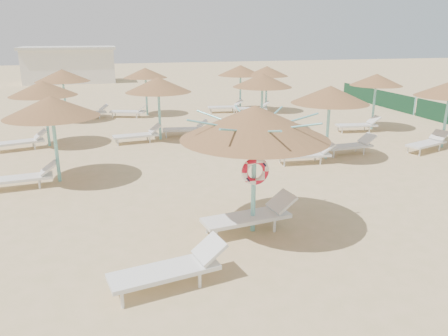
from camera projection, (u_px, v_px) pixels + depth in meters
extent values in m
plane|color=tan|center=(242.00, 233.00, 10.33)|extent=(120.00, 120.00, 0.00)
cylinder|color=#74C9C9|center=(254.00, 181.00, 10.08)|extent=(0.11, 0.11, 2.52)
cone|color=#93623B|center=(255.00, 122.00, 9.66)|extent=(3.36, 3.36, 0.76)
cylinder|color=#74C9C9|center=(255.00, 134.00, 9.74)|extent=(0.20, 0.20, 0.12)
cylinder|color=#74C9C9|center=(287.00, 122.00, 9.87)|extent=(1.52, 0.04, 0.38)
cylinder|color=#74C9C9|center=(269.00, 118.00, 10.32)|extent=(1.11, 1.11, 0.38)
cylinder|color=#74C9C9|center=(244.00, 118.00, 10.39)|extent=(0.04, 1.52, 0.38)
cylinder|color=#74C9C9|center=(225.00, 121.00, 10.05)|extent=(1.11, 1.11, 0.38)
cylinder|color=#74C9C9|center=(221.00, 126.00, 9.49)|extent=(1.52, 0.04, 0.38)
cylinder|color=#74C9C9|center=(238.00, 131.00, 9.04)|extent=(1.11, 1.11, 0.38)
cylinder|color=#74C9C9|center=(267.00, 131.00, 8.96)|extent=(0.04, 1.52, 0.38)
cylinder|color=#74C9C9|center=(287.00, 128.00, 9.31)|extent=(1.11, 1.11, 0.38)
torus|color=red|center=(255.00, 171.00, 9.90)|extent=(0.65, 0.15, 0.65)
cylinder|color=silver|center=(122.00, 300.00, 7.49)|extent=(0.06, 0.06, 0.30)
cylinder|color=silver|center=(115.00, 285.00, 7.94)|extent=(0.06, 0.06, 0.30)
cylinder|color=silver|center=(200.00, 280.00, 8.08)|extent=(0.06, 0.06, 0.30)
cylinder|color=silver|center=(189.00, 267.00, 8.54)|extent=(0.06, 0.06, 0.30)
cube|color=silver|center=(164.00, 271.00, 8.01)|extent=(2.12, 1.03, 0.09)
cube|color=silver|center=(209.00, 249.00, 8.31)|extent=(0.63, 0.73, 0.39)
cylinder|color=silver|center=(216.00, 237.00, 9.77)|extent=(0.07, 0.07, 0.31)
cylinder|color=silver|center=(207.00, 227.00, 10.26)|extent=(0.07, 0.07, 0.31)
cylinder|color=silver|center=(274.00, 226.00, 10.34)|extent=(0.07, 0.07, 0.31)
cylinder|color=silver|center=(263.00, 217.00, 10.83)|extent=(0.07, 0.07, 0.31)
cube|color=silver|center=(246.00, 218.00, 10.29)|extent=(2.19, 0.98, 0.09)
cube|color=silver|center=(281.00, 201.00, 10.57)|extent=(0.63, 0.74, 0.40)
cylinder|color=#74C9C9|center=(56.00, 146.00, 13.56)|extent=(0.11, 0.11, 2.30)
cone|color=#93623B|center=(51.00, 106.00, 13.19)|extent=(2.84, 2.84, 0.64)
cylinder|color=#74C9C9|center=(52.00, 114.00, 13.27)|extent=(0.20, 0.20, 0.12)
cylinder|color=silver|center=(39.00, 184.00, 13.19)|extent=(0.06, 0.06, 0.28)
cylinder|color=silver|center=(40.00, 179.00, 13.64)|extent=(0.06, 0.06, 0.28)
cube|color=silver|center=(19.00, 178.00, 13.17)|extent=(1.96, 0.83, 0.08)
cube|color=silver|center=(48.00, 168.00, 13.40)|extent=(0.55, 0.65, 0.36)
cylinder|color=#74C9C9|center=(46.00, 119.00, 17.88)|extent=(0.11, 0.11, 2.30)
cone|color=#93623B|center=(43.00, 88.00, 17.51)|extent=(2.66, 2.66, 0.60)
cylinder|color=#74C9C9|center=(43.00, 94.00, 17.58)|extent=(0.20, 0.20, 0.12)
cylinder|color=silver|center=(35.00, 146.00, 17.60)|extent=(0.06, 0.06, 0.28)
cylinder|color=silver|center=(33.00, 144.00, 18.01)|extent=(0.06, 0.06, 0.28)
cube|color=silver|center=(19.00, 142.00, 17.49)|extent=(2.00, 1.09, 0.08)
cube|color=silver|center=(40.00, 134.00, 17.82)|extent=(0.62, 0.70, 0.36)
cylinder|color=#74C9C9|center=(65.00, 99.00, 23.02)|extent=(0.11, 0.11, 2.30)
cone|color=#93623B|center=(62.00, 75.00, 22.65)|extent=(2.78, 2.78, 0.63)
cylinder|color=#74C9C9|center=(63.00, 80.00, 22.72)|extent=(0.20, 0.20, 0.12)
cylinder|color=silver|center=(27.00, 122.00, 22.36)|extent=(0.06, 0.06, 0.28)
cylinder|color=silver|center=(30.00, 120.00, 22.84)|extent=(0.06, 0.06, 0.28)
cylinder|color=silver|center=(54.00, 121.00, 22.50)|extent=(0.06, 0.06, 0.28)
cylinder|color=silver|center=(56.00, 119.00, 22.97)|extent=(0.06, 0.06, 0.28)
cube|color=silver|center=(44.00, 117.00, 22.63)|extent=(1.97, 0.91, 0.08)
cube|color=silver|center=(60.00, 112.00, 22.64)|extent=(0.57, 0.67, 0.36)
cylinder|color=silver|center=(74.00, 118.00, 23.34)|extent=(0.06, 0.06, 0.28)
cylinder|color=silver|center=(73.00, 116.00, 23.77)|extent=(0.06, 0.06, 0.28)
cylinder|color=silver|center=(100.00, 116.00, 23.86)|extent=(0.06, 0.06, 0.28)
cylinder|color=silver|center=(98.00, 115.00, 24.30)|extent=(0.06, 0.06, 0.28)
cube|color=silver|center=(88.00, 113.00, 23.81)|extent=(1.97, 0.91, 0.08)
cube|color=silver|center=(104.00, 107.00, 24.07)|extent=(0.57, 0.67, 0.36)
cylinder|color=#74C9C9|center=(159.00, 113.00, 19.01)|extent=(0.11, 0.11, 2.30)
cone|color=#93623B|center=(158.00, 85.00, 18.64)|extent=(2.83, 2.83, 0.64)
cylinder|color=#74C9C9|center=(158.00, 90.00, 18.72)|extent=(0.20, 0.20, 0.12)
cylinder|color=silver|center=(118.00, 143.00, 18.17)|extent=(0.06, 0.06, 0.28)
cylinder|color=silver|center=(116.00, 140.00, 18.61)|extent=(0.06, 0.06, 0.28)
cylinder|color=silver|center=(150.00, 140.00, 18.65)|extent=(0.06, 0.06, 0.28)
cylinder|color=silver|center=(147.00, 137.00, 19.09)|extent=(0.06, 0.06, 0.28)
cube|color=silver|center=(136.00, 135.00, 18.62)|extent=(1.96, 0.85, 0.08)
cube|color=silver|center=(155.00, 128.00, 18.85)|extent=(0.55, 0.65, 0.36)
cylinder|color=silver|center=(166.00, 135.00, 19.52)|extent=(0.06, 0.06, 0.28)
cylinder|color=silver|center=(166.00, 132.00, 19.99)|extent=(0.06, 0.06, 0.28)
cylinder|color=silver|center=(196.00, 134.00, 19.70)|extent=(0.06, 0.06, 0.28)
cylinder|color=silver|center=(195.00, 132.00, 20.17)|extent=(0.06, 0.06, 0.28)
cube|color=silver|center=(184.00, 129.00, 19.81)|extent=(1.96, 0.85, 0.08)
cube|color=silver|center=(202.00, 124.00, 19.85)|extent=(0.55, 0.65, 0.36)
cylinder|color=#74C9C9|center=(146.00, 95.00, 24.59)|extent=(0.11, 0.11, 2.30)
cone|color=#93623B|center=(145.00, 73.00, 24.22)|extent=(2.42, 2.42, 0.54)
cylinder|color=#74C9C9|center=(145.00, 77.00, 24.29)|extent=(0.20, 0.20, 0.12)
cylinder|color=silver|center=(113.00, 115.00, 24.06)|extent=(0.06, 0.06, 0.28)
cylinder|color=silver|center=(115.00, 114.00, 24.54)|extent=(0.06, 0.06, 0.28)
cylinder|color=silver|center=(137.00, 116.00, 23.98)|extent=(0.06, 0.06, 0.28)
cylinder|color=silver|center=(139.00, 114.00, 24.45)|extent=(0.06, 0.06, 0.28)
cube|color=silver|center=(128.00, 112.00, 24.20)|extent=(2.00, 1.19, 0.08)
cube|color=silver|center=(143.00, 107.00, 24.07)|extent=(0.65, 0.72, 0.36)
cylinder|color=#74C9C9|center=(328.00, 128.00, 16.07)|extent=(0.11, 0.11, 2.30)
cone|color=#93623B|center=(330.00, 94.00, 15.70)|extent=(2.81, 2.81, 0.63)
cylinder|color=#74C9C9|center=(330.00, 101.00, 15.78)|extent=(0.20, 0.20, 0.12)
cylinder|color=silver|center=(284.00, 163.00, 15.36)|extent=(0.06, 0.06, 0.28)
cylinder|color=silver|center=(280.00, 159.00, 15.83)|extent=(0.06, 0.06, 0.28)
cylinder|color=silver|center=(320.00, 161.00, 15.60)|extent=(0.06, 0.06, 0.28)
cylinder|color=silver|center=(315.00, 157.00, 16.07)|extent=(0.06, 0.06, 0.28)
cube|color=silver|center=(304.00, 155.00, 15.68)|extent=(1.94, 0.77, 0.08)
cube|color=silver|center=(326.00, 147.00, 15.76)|extent=(0.53, 0.64, 0.36)
cylinder|color=silver|center=(334.00, 154.00, 16.44)|extent=(0.06, 0.06, 0.28)
cylinder|color=silver|center=(327.00, 151.00, 16.89)|extent=(0.06, 0.06, 0.28)
cylinder|color=silver|center=(364.00, 151.00, 16.87)|extent=(0.06, 0.06, 0.28)
cylinder|color=silver|center=(356.00, 148.00, 17.32)|extent=(0.06, 0.06, 0.28)
cube|color=silver|center=(348.00, 146.00, 16.87)|extent=(1.94, 0.77, 0.08)
cube|color=silver|center=(367.00, 139.00, 17.07)|extent=(0.53, 0.64, 0.36)
cylinder|color=#74C9C9|center=(262.00, 107.00, 20.73)|extent=(0.11, 0.11, 2.30)
cone|color=#93623B|center=(262.00, 80.00, 20.36)|extent=(2.78, 2.78, 0.63)
cylinder|color=#74C9C9|center=(262.00, 85.00, 20.43)|extent=(0.20, 0.20, 0.12)
cylinder|color=silver|center=(226.00, 132.00, 20.00)|extent=(0.06, 0.06, 0.28)
cylinder|color=silver|center=(224.00, 130.00, 20.47)|extent=(0.06, 0.06, 0.28)
cylinder|color=silver|center=(255.00, 131.00, 20.27)|extent=(0.06, 0.06, 0.28)
cylinder|color=silver|center=(252.00, 129.00, 20.74)|extent=(0.06, 0.06, 0.28)
cube|color=silver|center=(242.00, 127.00, 20.34)|extent=(1.93, 0.71, 0.08)
cube|color=silver|center=(260.00, 121.00, 20.44)|extent=(0.51, 0.62, 0.36)
cylinder|color=#74C9C9|center=(240.00, 91.00, 26.03)|extent=(0.11, 0.11, 2.30)
cone|color=#93623B|center=(241.00, 70.00, 25.66)|extent=(2.67, 2.67, 0.60)
cylinder|color=#74C9C9|center=(240.00, 74.00, 25.73)|extent=(0.20, 0.20, 0.12)
cylinder|color=silver|center=(211.00, 111.00, 25.35)|extent=(0.06, 0.06, 0.28)
cylinder|color=silver|center=(210.00, 110.00, 25.82)|extent=(0.06, 0.06, 0.28)
cylinder|color=silver|center=(234.00, 111.00, 25.53)|extent=(0.06, 0.06, 0.28)
cylinder|color=silver|center=(233.00, 109.00, 26.01)|extent=(0.06, 0.06, 0.28)
cube|color=silver|center=(224.00, 107.00, 25.64)|extent=(1.96, 0.84, 0.08)
cube|color=silver|center=(239.00, 103.00, 25.69)|extent=(0.55, 0.65, 0.36)
cylinder|color=#74C9C9|center=(446.00, 120.00, 17.65)|extent=(0.11, 0.11, 2.30)
cylinder|color=silver|center=(420.00, 152.00, 16.68)|extent=(0.06, 0.06, 0.28)
cylinder|color=silver|center=(408.00, 150.00, 17.08)|extent=(0.06, 0.06, 0.28)
cylinder|color=silver|center=(439.00, 147.00, 17.41)|extent=(0.06, 0.06, 0.28)
cylinder|color=silver|center=(428.00, 145.00, 17.80)|extent=(0.06, 0.06, 0.28)
cube|color=silver|center=(426.00, 144.00, 17.26)|extent=(2.00, 1.21, 0.08)
cube|color=silver|center=(439.00, 135.00, 17.64)|extent=(0.66, 0.73, 0.36)
cylinder|color=#74C9C9|center=(374.00, 105.00, 21.07)|extent=(0.11, 0.11, 2.30)
cone|color=#93623B|center=(376.00, 80.00, 20.70)|extent=(2.45, 2.45, 0.55)
cylinder|color=#74C9C9|center=(376.00, 85.00, 20.77)|extent=(0.20, 0.20, 0.12)
cylinder|color=silver|center=(342.00, 131.00, 20.38)|extent=(0.06, 0.06, 0.28)
cylinder|color=silver|center=(338.00, 128.00, 20.86)|extent=(0.06, 0.06, 0.28)
cylinder|color=silver|center=(369.00, 130.00, 20.57)|extent=(0.06, 0.06, 0.28)
cylinder|color=silver|center=(365.00, 127.00, 21.04)|extent=(0.06, 0.06, 0.28)
cube|color=silver|center=(356.00, 125.00, 20.67)|extent=(1.96, 0.84, 0.08)
cube|color=silver|center=(374.00, 120.00, 20.72)|extent=(0.55, 0.65, 0.36)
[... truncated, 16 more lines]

